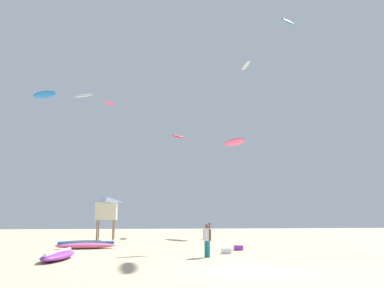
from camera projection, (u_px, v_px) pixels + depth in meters
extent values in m
plane|color=#C6B28C|center=(251.00, 271.00, 15.48)|extent=(120.00, 120.00, 0.00)
cylinder|color=teal|center=(206.00, 249.00, 20.98)|extent=(0.17, 0.17, 0.88)
cylinder|color=teal|center=(209.00, 249.00, 20.84)|extent=(0.17, 0.17, 0.88)
cylinder|color=silver|center=(207.00, 235.00, 21.06)|extent=(0.41, 0.41, 0.66)
cylinder|color=brown|center=(204.00, 235.00, 21.23)|extent=(0.12, 0.12, 0.61)
cylinder|color=brown|center=(210.00, 235.00, 20.88)|extent=(0.12, 0.12, 0.61)
sphere|color=brown|center=(207.00, 226.00, 21.14)|extent=(0.24, 0.24, 0.24)
cylinder|color=navy|center=(210.00, 235.00, 38.21)|extent=(0.16, 0.16, 0.87)
cylinder|color=navy|center=(209.00, 235.00, 38.39)|extent=(0.16, 0.16, 0.87)
cylinder|color=navy|center=(209.00, 227.00, 38.44)|extent=(0.40, 0.40, 0.66)
cylinder|color=tan|center=(210.00, 227.00, 38.22)|extent=(0.12, 0.12, 0.60)
cylinder|color=tan|center=(208.00, 227.00, 38.65)|extent=(0.12, 0.12, 0.60)
sphere|color=tan|center=(209.00, 222.00, 38.53)|extent=(0.24, 0.24, 0.24)
ellipsoid|color=#E5598C|center=(86.00, 245.00, 26.53)|extent=(4.25, 1.75, 0.49)
cylinder|color=blue|center=(86.00, 243.00, 26.57)|extent=(3.78, 0.72, 0.18)
ellipsoid|color=purple|center=(58.00, 256.00, 19.50)|extent=(1.62, 4.19, 0.44)
cylinder|color=white|center=(58.00, 252.00, 19.54)|extent=(0.62, 3.75, 0.18)
cylinder|color=#8C704C|center=(114.00, 230.00, 38.06)|extent=(0.14, 0.14, 1.90)
cylinder|color=#8C704C|center=(113.00, 230.00, 36.60)|extent=(0.14, 0.14, 1.90)
cylinder|color=#8C704C|center=(99.00, 230.00, 37.87)|extent=(0.14, 0.14, 1.90)
cylinder|color=#8C704C|center=(97.00, 230.00, 36.41)|extent=(0.14, 0.14, 1.90)
cube|color=beige|center=(106.00, 211.00, 37.58)|extent=(2.00, 2.00, 1.70)
pyramid|color=slate|center=(107.00, 200.00, 37.79)|extent=(2.30, 2.30, 0.55)
cube|color=purple|center=(238.00, 248.00, 25.33)|extent=(0.56, 0.36, 0.32)
cube|color=white|center=(226.00, 251.00, 22.94)|extent=(0.56, 0.36, 0.32)
ellipsoid|color=#E5598C|center=(234.00, 142.00, 46.34)|extent=(2.65, 4.23, 0.96)
cylinder|color=#19B29E|center=(234.00, 141.00, 46.37)|extent=(1.60, 3.54, 0.18)
ellipsoid|color=white|center=(83.00, 96.00, 38.87)|extent=(2.32, 1.50, 0.56)
ellipsoid|color=red|center=(178.00, 137.00, 59.19)|extent=(2.26, 1.87, 0.25)
cylinder|color=orange|center=(178.00, 136.00, 59.21)|extent=(1.79, 1.31, 0.10)
ellipsoid|color=blue|center=(44.00, 95.00, 46.24)|extent=(3.55, 2.61, 0.88)
ellipsoid|color=blue|center=(288.00, 22.00, 41.35)|extent=(2.12, 1.54, 0.51)
cylinder|color=red|center=(288.00, 21.00, 41.37)|extent=(1.72, 1.02, 0.09)
ellipsoid|color=#E5598C|center=(110.00, 103.00, 58.73)|extent=(2.12, 2.16, 0.52)
ellipsoid|color=white|center=(246.00, 66.00, 62.33)|extent=(1.21, 3.93, 0.82)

